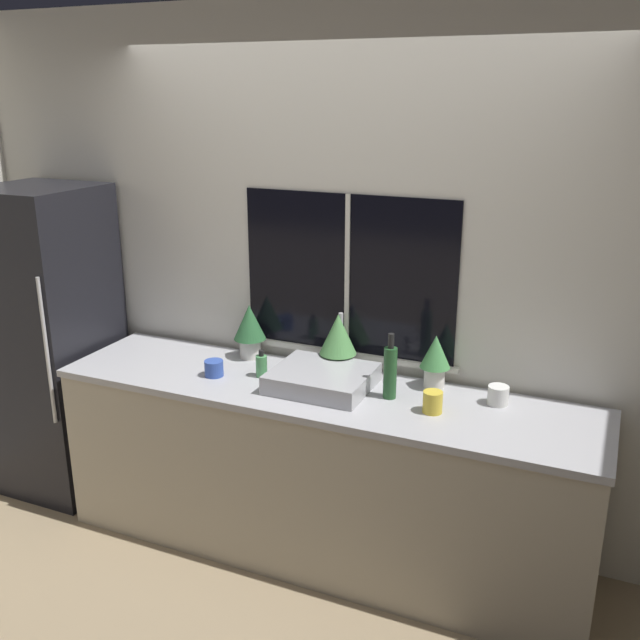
# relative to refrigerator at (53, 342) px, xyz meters

# --- Properties ---
(ground_plane) EXTENTS (14.00, 14.00, 0.00)m
(ground_plane) POSITION_rel_refrigerator_xyz_m (1.69, -0.33, -0.89)
(ground_plane) COLOR #937F60
(wall_back) EXTENTS (8.00, 0.09, 2.70)m
(wall_back) POSITION_rel_refrigerator_xyz_m (1.69, 0.37, 0.46)
(wall_back) COLOR silver
(wall_back) RESTS_ON ground_plane
(wall_left) EXTENTS (0.06, 7.00, 2.70)m
(wall_left) POSITION_rel_refrigerator_xyz_m (-0.58, 1.17, 0.46)
(wall_left) COLOR silver
(wall_left) RESTS_ON ground_plane
(counter) EXTENTS (2.68, 0.65, 0.90)m
(counter) POSITION_rel_refrigerator_xyz_m (1.69, -0.02, -0.44)
(counter) COLOR #B2A893
(counter) RESTS_ON ground_plane
(refrigerator) EXTENTS (0.60, 0.63, 1.78)m
(refrigerator) POSITION_rel_refrigerator_xyz_m (0.00, 0.00, 0.00)
(refrigerator) COLOR black
(refrigerator) RESTS_ON ground_plane
(sink) EXTENTS (0.47, 0.46, 0.31)m
(sink) POSITION_rel_refrigerator_xyz_m (1.69, 0.01, 0.06)
(sink) COLOR #ADADB2
(sink) RESTS_ON counter
(potted_plant_left) EXTENTS (0.17, 0.17, 0.29)m
(potted_plant_left) POSITION_rel_refrigerator_xyz_m (1.17, 0.23, 0.18)
(potted_plant_left) COLOR silver
(potted_plant_left) RESTS_ON counter
(potted_plant_center) EXTENTS (0.19, 0.19, 0.31)m
(potted_plant_center) POSITION_rel_refrigerator_xyz_m (1.68, 0.23, 0.19)
(potted_plant_center) COLOR silver
(potted_plant_center) RESTS_ON counter
(potted_plant_right) EXTENTS (0.15, 0.15, 0.26)m
(potted_plant_right) POSITION_rel_refrigerator_xyz_m (2.18, 0.23, 0.16)
(potted_plant_right) COLOR silver
(potted_plant_right) RESTS_ON counter
(soap_bottle) EXTENTS (0.06, 0.06, 0.14)m
(soap_bottle) POSITION_rel_refrigerator_xyz_m (1.36, 0.01, 0.07)
(soap_bottle) COLOR #519E5B
(soap_bottle) RESTS_ON counter
(bottle_tall) EXTENTS (0.06, 0.06, 0.32)m
(bottle_tall) POSITION_rel_refrigerator_xyz_m (2.03, 0.02, 0.14)
(bottle_tall) COLOR #235128
(bottle_tall) RESTS_ON counter
(mug_white) EXTENTS (0.10, 0.10, 0.09)m
(mug_white) POSITION_rel_refrigerator_xyz_m (2.50, 0.15, 0.06)
(mug_white) COLOR white
(mug_white) RESTS_ON counter
(mug_yellow) EXTENTS (0.09, 0.09, 0.10)m
(mug_yellow) POSITION_rel_refrigerator_xyz_m (2.25, -0.05, 0.06)
(mug_yellow) COLOR gold
(mug_yellow) RESTS_ON counter
(mug_blue) EXTENTS (0.10, 0.10, 0.08)m
(mug_blue) POSITION_rel_refrigerator_xyz_m (1.13, -0.08, 0.05)
(mug_blue) COLOR #3351AD
(mug_blue) RESTS_ON counter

